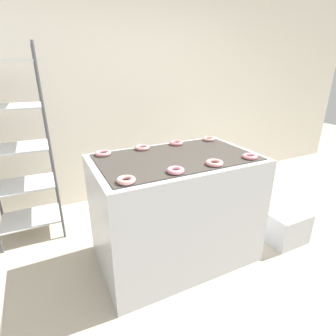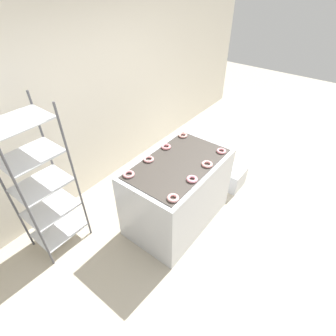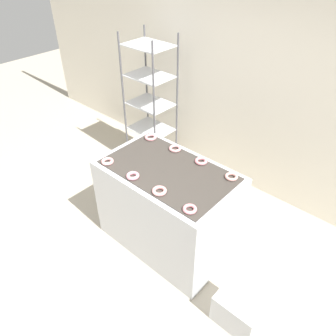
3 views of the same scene
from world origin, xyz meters
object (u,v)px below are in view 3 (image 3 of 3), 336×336
object	(u,v)px
donut_far_midright	(201,161)
baking_rack_cart	(150,104)
donut_near_left	(107,161)
donut_far_right	(231,177)
donut_near_right	(190,209)
donut_near_midright	(159,191)
donut_far_left	(151,137)
donut_near_midleft	(133,176)
donut_far_midleft	(175,149)
glaze_bin	(238,310)
fryer_machine	(168,207)

from	to	relation	value
donut_far_midright	baking_rack_cart	bearing A→B (deg)	153.75
donut_near_left	donut_far_right	world-z (taller)	donut_near_left
donut_far_midright	donut_far_right	bearing A→B (deg)	-1.75
donut_near_right	donut_far_midright	bearing A→B (deg)	119.50
donut_near_midright	baking_rack_cart	bearing A→B (deg)	136.75
donut_far_left	donut_far_midright	bearing A→B (deg)	0.67
donut_far_right	baking_rack_cart	bearing A→B (deg)	158.40
donut_near_right	donut_far_left	distance (m)	1.17
donut_near_midright	donut_near_right	size ratio (longest dim) A/B	1.10
donut_near_midleft	donut_far_midleft	size ratio (longest dim) A/B	0.95
donut_near_midleft	donut_far_left	xyz separation A→B (m)	(-0.35, 0.60, -0.00)
donut_far_left	donut_far_right	size ratio (longest dim) A/B	1.07
baking_rack_cart	donut_near_right	xyz separation A→B (m)	(1.67, -1.25, 0.05)
baking_rack_cart	donut_near_right	bearing A→B (deg)	-36.91
baking_rack_cart	donut_near_left	world-z (taller)	baking_rack_cart
glaze_bin	donut_near_midright	world-z (taller)	donut_near_midright
glaze_bin	donut_far_right	distance (m)	1.16
glaze_bin	donut_far_midleft	xyz separation A→B (m)	(-1.25, 0.60, 0.82)
baking_rack_cart	donut_near_midleft	bearing A→B (deg)	-51.41
glaze_bin	donut_near_midleft	world-z (taller)	donut_near_midleft
glaze_bin	donut_near_midleft	bearing A→B (deg)	-179.86
donut_near_midright	donut_far_midright	xyz separation A→B (m)	(-0.00, 0.60, -0.00)
fryer_machine	baking_rack_cart	world-z (taller)	baking_rack_cart
fryer_machine	donut_near_right	world-z (taller)	donut_near_right
donut_near_left	donut_near_midleft	world-z (taller)	donut_near_midleft
donut_near_midleft	donut_far_right	bearing A→B (deg)	41.10
donut_near_left	fryer_machine	bearing A→B (deg)	30.74
donut_near_midright	fryer_machine	bearing A→B (deg)	118.82
donut_near_right	donut_near_midright	bearing A→B (deg)	179.86
donut_far_left	donut_far_midright	xyz separation A→B (m)	(0.68, 0.01, 0.00)
donut_far_left	donut_far_right	xyz separation A→B (m)	(1.03, -0.00, -0.00)
donut_far_midright	glaze_bin	bearing A→B (deg)	-33.14
fryer_machine	donut_far_midleft	world-z (taller)	donut_far_midleft
donut_far_midright	donut_far_left	bearing A→B (deg)	-179.33
baking_rack_cart	glaze_bin	distance (m)	2.69
donut_near_midleft	donut_near_right	world-z (taller)	donut_near_midleft
donut_near_midleft	glaze_bin	bearing A→B (deg)	0.14
donut_far_left	baking_rack_cart	bearing A→B (deg)	134.50
donut_near_left	donut_far_left	world-z (taller)	donut_near_left
glaze_bin	donut_far_right	world-z (taller)	donut_far_right
fryer_machine	donut_far_left	size ratio (longest dim) A/B	10.37
fryer_machine	donut_far_right	size ratio (longest dim) A/B	11.10
fryer_machine	donut_near_midleft	xyz separation A→B (m)	(-0.17, -0.30, 0.50)
donut_near_midright	donut_far_left	bearing A→B (deg)	139.08
donut_near_midright	donut_far_midright	size ratio (longest dim) A/B	1.05
baking_rack_cart	glaze_bin	xyz separation A→B (m)	(2.25, -1.26, -0.77)
donut_far_midleft	donut_far_right	xyz separation A→B (m)	(0.69, -0.01, -0.00)
donut_far_midleft	donut_far_midright	world-z (taller)	same
donut_near_midleft	donut_far_midright	xyz separation A→B (m)	(0.33, 0.60, -0.00)
donut_near_midright	donut_far_midright	world-z (taller)	same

